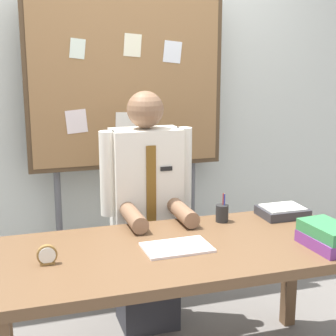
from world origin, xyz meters
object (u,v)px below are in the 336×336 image
object	(u,v)px
bulletin_board	(127,87)
paper_tray	(282,211)
desk_clock	(47,256)
pen_holder	(222,213)
person	(147,221)
desk	(179,263)
book_stack	(328,237)
open_notebook	(177,247)

from	to	relation	value
bulletin_board	paper_tray	distance (m)	1.26
desk_clock	pen_holder	bearing A→B (deg)	17.43
person	desk	bearing A→B (deg)	-90.00
book_stack	person	bearing A→B (deg)	129.17
desk	desk_clock	bearing A→B (deg)	-177.97
desk	bulletin_board	world-z (taller)	bulletin_board
pen_holder	open_notebook	bearing A→B (deg)	-140.35
bulletin_board	book_stack	bearing A→B (deg)	-62.41
pen_holder	paper_tray	world-z (taller)	pen_holder
person	bulletin_board	world-z (taller)	bulletin_board
person	bulletin_board	xyz separation A→B (m)	(-0.00, 0.46, 0.76)
book_stack	paper_tray	distance (m)	0.50
desk_clock	paper_tray	distance (m)	1.37
pen_holder	desk	bearing A→B (deg)	-140.71
person	open_notebook	xyz separation A→B (m)	(-0.02, -0.62, 0.07)
open_notebook	desk_clock	bearing A→B (deg)	-179.80
desk	pen_holder	xyz separation A→B (m)	(0.35, 0.28, 0.13)
desk	desk_clock	world-z (taller)	desk_clock
book_stack	pen_holder	xyz separation A→B (m)	(-0.33, 0.51, -0.01)
desk	paper_tray	distance (m)	0.77
desk	book_stack	world-z (taller)	book_stack
open_notebook	paper_tray	size ratio (longest dim) A/B	1.23
paper_tray	desk_clock	bearing A→B (deg)	-167.88
pen_holder	paper_tray	size ratio (longest dim) A/B	0.62
desk	person	bearing A→B (deg)	90.00
person	desk_clock	bearing A→B (deg)	-135.08
bulletin_board	open_notebook	xyz separation A→B (m)	(-0.02, -1.09, -0.69)
book_stack	paper_tray	size ratio (longest dim) A/B	1.11
desk_clock	person	bearing A→B (deg)	44.92
desk_clock	pen_holder	xyz separation A→B (m)	(0.97, 0.30, 0.01)
bulletin_board	open_notebook	distance (m)	1.29
book_stack	pen_holder	world-z (taller)	pen_holder
paper_tray	open_notebook	bearing A→B (deg)	-158.73
person	bulletin_board	size ratio (longest dim) A/B	0.72
open_notebook	desk_clock	world-z (taller)	desk_clock
desk	open_notebook	xyz separation A→B (m)	(-0.02, -0.02, 0.09)
desk	paper_tray	bearing A→B (deg)	20.41
person	open_notebook	world-z (taller)	person
desk	desk_clock	size ratio (longest dim) A/B	19.80
person	paper_tray	xyz separation A→B (m)	(0.71, -0.34, 0.09)
bulletin_board	book_stack	world-z (taller)	bulletin_board
desk	pen_holder	world-z (taller)	pen_holder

